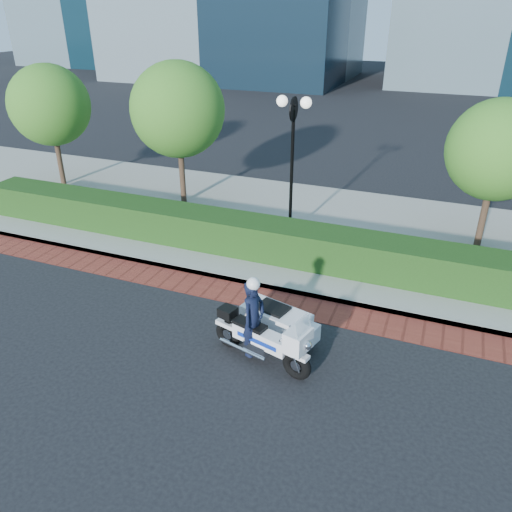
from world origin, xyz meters
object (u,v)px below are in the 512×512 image
at_px(police_motorcycle, 267,326).
at_px(tree_b, 178,110).
at_px(tree_a, 50,105).
at_px(lamppost, 293,146).
at_px(tree_c, 498,150).

bearing_deg(police_motorcycle, tree_b, 145.09).
bearing_deg(tree_a, lamppost, -7.41).
bearing_deg(police_motorcycle, tree_c, 74.05).
xyz_separation_m(lamppost, tree_b, (-4.50, 1.30, 0.48)).
distance_m(lamppost, tree_c, 5.65).
height_order(lamppost, tree_b, tree_b).
bearing_deg(tree_b, lamppost, -16.11).
distance_m(lamppost, police_motorcycle, 6.23).
bearing_deg(police_motorcycle, tree_a, 163.53).
bearing_deg(tree_c, tree_a, 180.00).
distance_m(tree_b, police_motorcycle, 9.48).
bearing_deg(tree_c, tree_b, 180.00).
relative_size(tree_c, police_motorcycle, 1.83).
distance_m(tree_b, tree_c, 10.01).
distance_m(tree_a, tree_b, 5.50).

